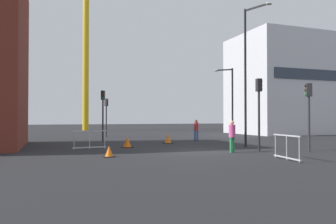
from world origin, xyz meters
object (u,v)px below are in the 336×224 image
(traffic_light_far, at_px, (309,105))
(pedestrian_walking, at_px, (196,128))
(streetlamp_tall, at_px, (248,66))
(traffic_light_island, at_px, (103,107))
(streetlamp_short, at_px, (230,97))
(traffic_light_verge, at_px, (259,102))
(construction_crane, at_px, (86,9))
(pedestrian_waiting, at_px, (232,134))
(traffic_cone_by_barrier, at_px, (168,139))
(traffic_cone_striped, at_px, (109,152))
(traffic_light_crosswalk, at_px, (106,111))
(traffic_cone_orange, at_px, (127,142))

(traffic_light_far, bearing_deg, pedestrian_walking, 99.73)
(streetlamp_tall, relative_size, pedestrian_walking, 5.17)
(traffic_light_island, bearing_deg, pedestrian_walking, -7.43)
(streetlamp_short, distance_m, traffic_light_verge, 8.72)
(traffic_light_island, relative_size, pedestrian_walking, 2.32)
(pedestrian_walking, bearing_deg, construction_crane, 104.06)
(construction_crane, distance_m, traffic_light_far, 39.69)
(pedestrian_waiting, relative_size, traffic_cone_by_barrier, 2.52)
(traffic_cone_striped, bearing_deg, streetlamp_tall, 14.50)
(streetlamp_tall, distance_m, traffic_light_crosswalk, 15.20)
(construction_crane, xyz_separation_m, traffic_cone_orange, (-0.33, -29.78, -17.54))
(traffic_light_far, relative_size, traffic_cone_orange, 5.40)
(streetlamp_tall, xyz_separation_m, traffic_cone_by_barrier, (-3.67, 4.55, -4.72))
(construction_crane, xyz_separation_m, streetlamp_tall, (6.82, -31.99, -12.83))
(pedestrian_waiting, xyz_separation_m, traffic_cone_orange, (-4.52, 4.69, -0.65))
(streetlamp_tall, bearing_deg, traffic_light_island, 135.58)
(construction_crane, height_order, streetlamp_short, construction_crane)
(construction_crane, relative_size, traffic_light_crosswalk, 7.91)
(traffic_cone_striped, bearing_deg, traffic_light_far, -7.47)
(traffic_light_island, bearing_deg, traffic_light_verge, -55.04)
(traffic_light_crosswalk, bearing_deg, traffic_light_far, -65.05)
(pedestrian_walking, height_order, traffic_cone_orange, pedestrian_walking)
(pedestrian_waiting, bearing_deg, streetlamp_short, 60.43)
(traffic_light_crosswalk, relative_size, pedestrian_walking, 2.16)
(traffic_light_island, relative_size, traffic_cone_orange, 5.78)
(traffic_light_far, bearing_deg, streetlamp_short, 85.16)
(traffic_light_far, xyz_separation_m, traffic_cone_striped, (-10.30, 1.35, -2.22))
(construction_crane, height_order, traffic_cone_by_barrier, construction_crane)
(traffic_light_crosswalk, distance_m, pedestrian_waiting, 16.46)
(pedestrian_waiting, bearing_deg, construction_crane, 96.94)
(streetlamp_short, height_order, traffic_light_far, streetlamp_short)
(streetlamp_tall, height_order, traffic_light_verge, streetlamp_tall)
(pedestrian_walking, bearing_deg, streetlamp_tall, -85.83)
(traffic_light_verge, relative_size, pedestrian_waiting, 2.38)
(streetlamp_short, distance_m, traffic_light_far, 9.61)
(streetlamp_short, height_order, pedestrian_waiting, streetlamp_short)
(streetlamp_tall, height_order, pedestrian_walking, streetlamp_tall)
(construction_crane, bearing_deg, pedestrian_waiting, -83.06)
(traffic_light_crosswalk, relative_size, traffic_cone_by_barrier, 5.47)
(construction_crane, bearing_deg, traffic_light_crosswalk, -89.51)
(traffic_light_island, relative_size, traffic_cone_striped, 7.50)
(traffic_light_verge, height_order, traffic_cone_orange, traffic_light_verge)
(traffic_light_island, height_order, traffic_cone_by_barrier, traffic_light_island)
(pedestrian_walking, distance_m, traffic_cone_striped, 12.44)
(traffic_cone_orange, bearing_deg, pedestrian_waiting, -46.01)
(traffic_light_island, height_order, traffic_light_far, traffic_light_island)
(traffic_light_far, bearing_deg, traffic_light_island, 128.78)
(streetlamp_short, bearing_deg, pedestrian_waiting, -119.57)
(pedestrian_waiting, height_order, traffic_cone_orange, pedestrian_waiting)
(traffic_light_island, bearing_deg, pedestrian_waiting, -62.85)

